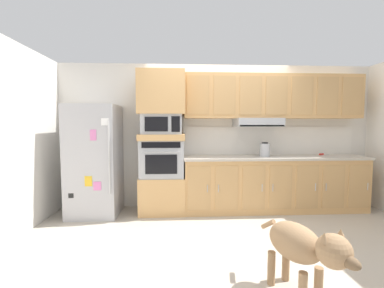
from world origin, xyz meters
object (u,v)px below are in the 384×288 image
at_px(refrigerator, 95,160).
at_px(electric_kettle, 265,150).
at_px(screwdriver, 322,154).
at_px(dog, 303,246).
at_px(built_in_oven, 162,158).
at_px(microwave, 162,124).

xyz_separation_m(refrigerator, electric_kettle, (2.78, 0.02, 0.15)).
height_order(screwdriver, dog, screwdriver).
bearing_deg(refrigerator, electric_kettle, 0.42).
height_order(built_in_oven, dog, built_in_oven).
xyz_separation_m(built_in_oven, dog, (1.28, -2.26, -0.44)).
distance_m(screwdriver, electric_kettle, 1.10).
xyz_separation_m(refrigerator, screwdriver, (3.87, 0.19, 0.05)).
distance_m(refrigerator, electric_kettle, 2.79).
distance_m(refrigerator, dog, 3.24).
bearing_deg(electric_kettle, built_in_oven, 178.41).
xyz_separation_m(built_in_oven, electric_kettle, (1.70, -0.05, 0.13)).
bearing_deg(dog, built_in_oven, -171.13).
xyz_separation_m(refrigerator, dog, (2.36, -2.19, -0.42)).
height_order(microwave, screwdriver, microwave).
xyz_separation_m(screwdriver, dog, (-1.51, -2.38, -0.48)).
distance_m(refrigerator, built_in_oven, 1.08).
bearing_deg(microwave, refrigerator, -176.41).
bearing_deg(refrigerator, microwave, 3.59).
bearing_deg(screwdriver, refrigerator, -177.13).
bearing_deg(electric_kettle, screwdriver, 9.10).
bearing_deg(dog, microwave, -171.13).
relative_size(microwave, screwdriver, 3.98).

